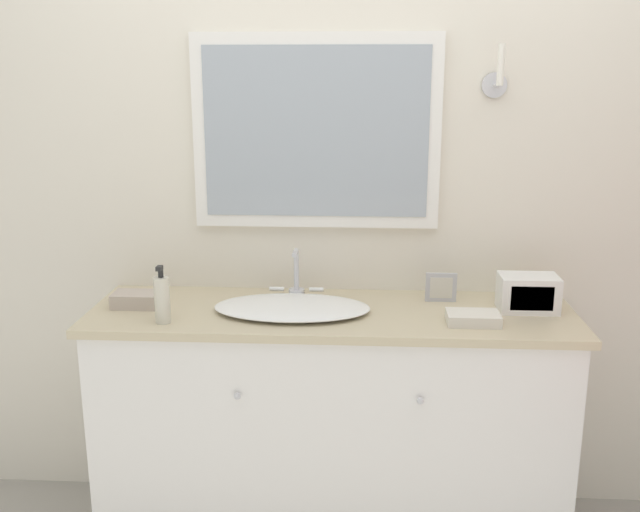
% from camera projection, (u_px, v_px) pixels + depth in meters
% --- Properties ---
extents(wall_back, '(8.00, 0.18, 2.55)m').
position_uv_depth(wall_back, '(335.00, 190.00, 2.72)').
color(wall_back, silver).
rests_on(wall_back, ground_plane).
extents(vanity_counter, '(1.73, 0.53, 0.89)m').
position_uv_depth(vanity_counter, '(331.00, 423.00, 2.65)').
color(vanity_counter, white).
rests_on(vanity_counter, ground_plane).
extents(sink_basin, '(0.55, 0.36, 0.19)m').
position_uv_depth(sink_basin, '(292.00, 306.00, 2.53)').
color(sink_basin, white).
rests_on(sink_basin, vanity_counter).
extents(soap_bottle, '(0.05, 0.05, 0.20)m').
position_uv_depth(soap_bottle, '(162.00, 299.00, 2.40)').
color(soap_bottle, beige).
rests_on(soap_bottle, vanity_counter).
extents(appliance_box, '(0.21, 0.13, 0.13)m').
position_uv_depth(appliance_box, '(528.00, 293.00, 2.53)').
color(appliance_box, white).
rests_on(appliance_box, vanity_counter).
extents(picture_frame, '(0.11, 0.01, 0.11)m').
position_uv_depth(picture_frame, '(441.00, 287.00, 2.63)').
color(picture_frame, '#B2B2B7').
rests_on(picture_frame, vanity_counter).
extents(hand_towel_near_sink, '(0.18, 0.11, 0.04)m').
position_uv_depth(hand_towel_near_sink, '(473.00, 318.00, 2.41)').
color(hand_towel_near_sink, silver).
rests_on(hand_towel_near_sink, vanity_counter).
extents(hand_towel_far_corner, '(0.17, 0.11, 0.05)m').
position_uv_depth(hand_towel_far_corner, '(137.00, 300.00, 2.58)').
color(hand_towel_far_corner, '#B7A899').
rests_on(hand_towel_far_corner, vanity_counter).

